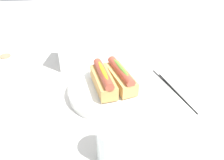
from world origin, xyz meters
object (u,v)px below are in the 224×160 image
object	(u,v)px
hotdog_front	(121,76)
napkin_box	(69,48)
chopstick_far	(176,92)
serving_bowl	(112,89)
chopstick_near	(170,86)
water_glass	(112,145)
paper_towel_roll	(11,76)
hotdog_back	(103,79)

from	to	relation	value
hotdog_front	napkin_box	bearing A→B (deg)	42.53
chopstick_far	serving_bowl	bearing A→B (deg)	73.34
chopstick_far	chopstick_near	bearing A→B (deg)	7.91
water_glass	paper_towel_roll	size ratio (longest dim) A/B	0.67
napkin_box	chopstick_far	xyz separation A→B (m)	(-0.20, -0.35, -0.07)
serving_bowl	water_glass	size ratio (longest dim) A/B	3.04
serving_bowl	water_glass	bearing A→B (deg)	175.11
hotdog_front	water_glass	size ratio (longest dim) A/B	1.76
napkin_box	chopstick_far	world-z (taller)	napkin_box
water_glass	chopstick_far	world-z (taller)	water_glass
hotdog_back	napkin_box	size ratio (longest dim) A/B	1.05
hotdog_back	napkin_box	xyz separation A→B (m)	(0.20, 0.12, 0.01)
serving_bowl	chopstick_far	xyz separation A→B (m)	(-0.01, -0.21, -0.02)
napkin_box	serving_bowl	bearing A→B (deg)	-132.15
chopstick_near	chopstick_far	distance (m)	0.03
water_glass	chopstick_near	world-z (taller)	water_glass
hotdog_back	chopstick_far	xyz separation A→B (m)	(-0.00, -0.23, -0.06)
serving_bowl	napkin_box	world-z (taller)	napkin_box
paper_towel_roll	water_glass	bearing A→B (deg)	-133.37
hotdog_back	paper_towel_roll	bearing A→B (deg)	82.18
hotdog_back	water_glass	world-z (taller)	hotdog_back
napkin_box	chopstick_near	world-z (taller)	napkin_box
hotdog_front	hotdog_back	distance (m)	0.06
hotdog_front	chopstick_far	world-z (taller)	hotdog_front
serving_bowl	hotdog_front	xyz separation A→B (m)	(0.01, -0.03, 0.04)
hotdog_back	paper_towel_roll	distance (m)	0.28
napkin_box	chopstick_near	bearing A→B (deg)	-105.73
serving_bowl	water_glass	world-z (taller)	water_glass
paper_towel_roll	chopstick_near	world-z (taller)	paper_towel_roll
hotdog_back	chopstick_far	distance (m)	0.24
napkin_box	water_glass	bearing A→B (deg)	-152.98
hotdog_front	chopstick_far	size ratio (longest dim) A/B	0.72
water_glass	paper_towel_roll	bearing A→B (deg)	46.63
hotdog_front	napkin_box	world-z (taller)	napkin_box
serving_bowl	chopstick_far	bearing A→B (deg)	-92.77
chopstick_near	chopstick_far	xyz separation A→B (m)	(-0.03, -0.01, 0.00)
paper_towel_roll	napkin_box	distance (m)	0.23
hotdog_front	chopstick_far	xyz separation A→B (m)	(-0.02, -0.18, -0.06)
water_glass	chopstick_far	distance (m)	0.32
serving_bowl	chopstick_near	world-z (taller)	serving_bowl
serving_bowl	chopstick_near	size ratio (longest dim) A/B	1.25
napkin_box	chopstick_near	size ratio (longest dim) A/B	0.68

